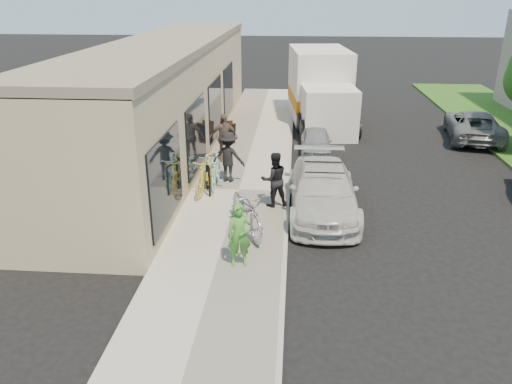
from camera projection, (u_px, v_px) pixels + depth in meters
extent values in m
plane|color=black|center=(303.00, 240.00, 12.84)|extent=(120.00, 120.00, 0.00)
cube|color=#ACA69B|center=(239.00, 192.00, 15.73)|extent=(3.00, 34.00, 0.15)
cube|color=#9D9890|center=(288.00, 193.00, 15.62)|extent=(0.12, 34.00, 0.13)
cube|color=tan|center=(171.00, 97.00, 19.85)|extent=(3.50, 20.00, 4.00)
cube|color=#7B6E5D|center=(167.00, 43.00, 19.06)|extent=(3.60, 20.00, 0.25)
cube|color=black|center=(166.00, 179.00, 12.49)|extent=(0.06, 3.00, 2.20)
cube|color=black|center=(196.00, 135.00, 16.18)|extent=(0.06, 3.00, 2.20)
cube|color=black|center=(215.00, 108.00, 19.87)|extent=(0.06, 3.00, 2.20)
cube|color=black|center=(228.00, 89.00, 23.57)|extent=(0.06, 3.00, 2.20)
cylinder|color=black|center=(209.00, 183.00, 14.99)|extent=(0.06, 0.06, 0.90)
cylinder|color=black|center=(207.00, 176.00, 15.54)|extent=(0.06, 0.06, 0.90)
cylinder|color=black|center=(208.00, 165.00, 15.10)|extent=(0.23, 0.59, 0.06)
cube|color=#321D0E|center=(229.00, 134.00, 20.04)|extent=(0.58, 0.41, 0.89)
cube|color=#321D0E|center=(227.00, 132.00, 20.33)|extent=(0.58, 0.41, 0.89)
cube|color=black|center=(229.00, 133.00, 19.99)|extent=(0.45, 0.30, 0.64)
imported|color=beige|center=(323.00, 190.00, 14.25)|extent=(1.98, 4.72, 1.36)
cylinder|color=black|center=(325.00, 173.00, 13.51)|extent=(1.08, 0.04, 0.04)
cylinder|color=black|center=(323.00, 162.00, 14.35)|extent=(1.08, 0.04, 0.04)
imported|color=#98989D|center=(316.00, 142.00, 19.35)|extent=(1.19, 2.93, 1.00)
cube|color=silver|center=(329.00, 113.00, 21.44)|extent=(2.45, 2.45, 2.13)
cube|color=black|center=(329.00, 102.00, 21.27)|extent=(2.07, 0.27, 1.01)
cube|color=silver|center=(319.00, 83.00, 24.30)|extent=(3.03, 4.94, 3.25)
cube|color=#C0680B|center=(318.00, 98.00, 24.58)|extent=(3.06, 4.96, 0.62)
cylinder|color=black|center=(304.00, 130.00, 21.14)|extent=(0.37, 0.92, 0.90)
cylinder|color=black|center=(356.00, 130.00, 21.18)|extent=(0.37, 0.92, 0.90)
cylinder|color=black|center=(301.00, 123.00, 22.28)|extent=(0.37, 0.92, 0.90)
cylinder|color=black|center=(351.00, 123.00, 22.32)|extent=(0.37, 0.92, 0.90)
cylinder|color=black|center=(292.00, 103.00, 26.22)|extent=(0.37, 0.92, 0.90)
cylinder|color=black|center=(335.00, 103.00, 26.26)|extent=(0.37, 0.92, 0.90)
imported|color=#5B5E60|center=(474.00, 125.00, 21.22)|extent=(2.74, 4.73, 1.24)
imported|color=#B2B2B4|center=(247.00, 209.00, 12.80)|extent=(1.66, 2.44, 1.22)
imported|color=#418E2F|center=(239.00, 235.00, 11.14)|extent=(0.62, 0.47, 1.50)
imported|color=black|center=(274.00, 179.00, 14.25)|extent=(0.94, 0.84, 1.61)
imported|color=#90D7CD|center=(216.00, 171.00, 15.76)|extent=(0.48, 1.67, 1.00)
imported|color=#90D7CD|center=(209.00, 165.00, 16.57)|extent=(0.76, 1.67, 0.85)
imported|color=gold|center=(206.00, 174.00, 15.35)|extent=(0.75, 1.92, 1.13)
imported|color=black|center=(228.00, 157.00, 16.10)|extent=(1.16, 0.80, 1.66)
imported|color=brown|center=(224.00, 138.00, 18.02)|extent=(1.09, 0.65, 1.75)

